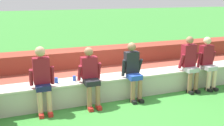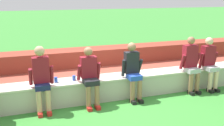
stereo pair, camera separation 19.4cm
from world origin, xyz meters
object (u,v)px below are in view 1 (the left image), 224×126
(person_center, at_px, (90,75))
(person_rightmost_edge, at_px, (208,61))
(person_right_of_center, at_px, (133,69))
(plastic_cup_left_end, at_px, (56,80))
(plastic_cup_right_end, at_px, (74,78))
(person_left_of_center, at_px, (42,78))
(person_far_right, at_px, (190,62))

(person_center, xyz_separation_m, person_rightmost_edge, (3.36, -0.00, 0.03))
(person_right_of_center, xyz_separation_m, person_rightmost_edge, (2.27, -0.01, 0.01))
(plastic_cup_left_end, relative_size, plastic_cup_right_end, 1.05)
(person_left_of_center, bearing_deg, person_far_right, 0.05)
(person_right_of_center, bearing_deg, person_center, -179.53)
(person_rightmost_edge, height_order, plastic_cup_right_end, person_rightmost_edge)
(person_left_of_center, relative_size, plastic_cup_right_end, 12.57)
(person_right_of_center, bearing_deg, person_rightmost_edge, -0.30)
(person_right_of_center, height_order, plastic_cup_right_end, person_right_of_center)
(person_right_of_center, relative_size, plastic_cup_left_end, 11.48)
(person_left_of_center, distance_m, person_center, 1.08)
(person_rightmost_edge, relative_size, plastic_cup_left_end, 11.56)
(person_far_right, bearing_deg, person_left_of_center, -179.95)
(person_far_right, xyz_separation_m, plastic_cup_right_end, (-3.09, 0.28, -0.18))
(person_left_of_center, xyz_separation_m, person_rightmost_edge, (4.44, -0.01, -0.03))
(person_far_right, relative_size, person_rightmost_edge, 1.03)
(person_center, height_order, person_far_right, person_far_right)
(person_right_of_center, height_order, person_far_right, person_far_right)
(person_far_right, bearing_deg, person_right_of_center, -179.89)
(person_right_of_center, distance_m, person_far_right, 1.69)
(person_center, distance_m, person_right_of_center, 1.09)
(person_rightmost_edge, bearing_deg, person_center, 179.95)
(person_right_of_center, xyz_separation_m, person_far_right, (1.69, 0.00, 0.03))
(person_left_of_center, bearing_deg, plastic_cup_left_end, 39.31)
(person_center, relative_size, plastic_cup_left_end, 11.15)
(person_far_right, relative_size, plastic_cup_right_end, 12.56)
(person_left_of_center, bearing_deg, person_rightmost_edge, -0.15)
(person_far_right, bearing_deg, person_rightmost_edge, -1.47)
(person_left_of_center, xyz_separation_m, plastic_cup_left_end, (0.34, 0.28, -0.19))
(person_rightmost_edge, distance_m, plastic_cup_left_end, 4.11)
(person_left_of_center, distance_m, person_right_of_center, 2.17)
(plastic_cup_left_end, distance_m, plastic_cup_right_end, 0.43)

